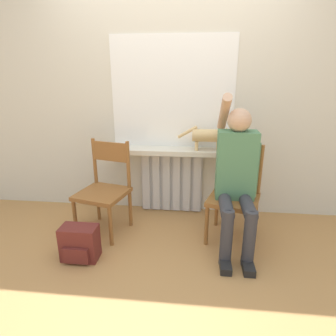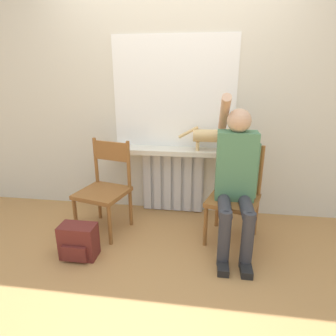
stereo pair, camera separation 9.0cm
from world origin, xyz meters
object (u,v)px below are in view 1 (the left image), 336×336
object	(u,v)px
person	(237,174)
backpack	(80,243)
chair_left	(105,188)
chair_right	(235,193)
cat	(210,136)

from	to	relation	value
person	backpack	bearing A→B (deg)	-163.44
chair_left	backpack	world-z (taller)	chair_left
chair_right	backpack	distance (m)	1.44
chair_right	backpack	xyz separation A→B (m)	(-1.32, -0.50, -0.30)
person	backpack	world-z (taller)	person
chair_right	person	distance (m)	0.25
person	cat	xyz separation A→B (m)	(-0.22, 0.51, 0.23)
chair_left	person	xyz separation A→B (m)	(1.23, -0.11, 0.23)
chair_left	backpack	xyz separation A→B (m)	(-0.07, -0.50, -0.30)
chair_left	chair_right	size ratio (longest dim) A/B	1.00
chair_left	cat	xyz separation A→B (m)	(1.01, 0.40, 0.46)
person	cat	distance (m)	0.60
chair_right	backpack	size ratio (longest dim) A/B	2.94
cat	backpack	xyz separation A→B (m)	(-1.09, -0.90, -0.76)
cat	backpack	distance (m)	1.60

